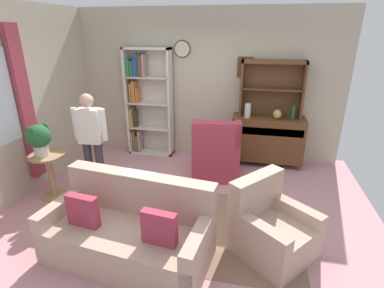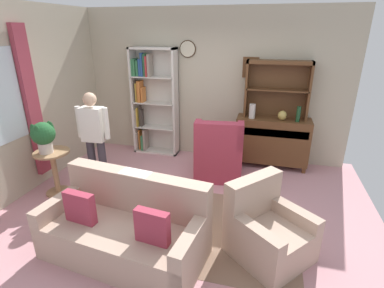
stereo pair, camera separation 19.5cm
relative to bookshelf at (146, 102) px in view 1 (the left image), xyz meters
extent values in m
cube|color=#C68C93|center=(1.20, -1.94, -1.07)|extent=(5.40, 4.60, 0.02)
cube|color=#BCB299|center=(1.20, 0.19, 0.34)|extent=(5.00, 0.06, 2.80)
cylinder|color=beige|center=(0.72, 0.14, 1.00)|extent=(0.28, 0.03, 0.28)
torus|color=#382314|center=(0.72, 0.14, 1.00)|extent=(0.31, 0.02, 0.31)
cube|color=brown|center=(1.89, 0.14, 0.71)|extent=(0.28, 0.03, 0.36)
cube|color=#BCB299|center=(-1.33, -1.94, 0.34)|extent=(0.06, 4.20, 2.80)
cube|color=#9E3847|center=(-1.24, -1.73, 0.29)|extent=(0.08, 0.24, 2.30)
cube|color=#846651|center=(1.40, -2.24, -1.06)|extent=(2.76, 1.74, 0.01)
cube|color=silver|center=(-0.34, -0.01, -0.01)|extent=(0.04, 0.30, 2.10)
cube|color=silver|center=(0.52, -0.01, -0.01)|extent=(0.04, 0.30, 2.10)
cube|color=silver|center=(0.09, -0.01, 1.02)|extent=(0.90, 0.30, 0.04)
cube|color=silver|center=(0.09, -0.01, -1.04)|extent=(0.90, 0.30, 0.04)
cube|color=silver|center=(0.09, 0.13, -0.01)|extent=(0.90, 0.01, 2.10)
cube|color=silver|center=(0.09, -0.01, -0.52)|extent=(0.86, 0.30, 0.02)
cube|color=gray|center=(-0.31, -0.03, -0.83)|extent=(0.04, 0.24, 0.37)
cube|color=#CC7233|center=(-0.27, -0.03, -0.81)|extent=(0.03, 0.16, 0.42)
cube|color=#CC7233|center=(-0.24, -0.03, -0.86)|extent=(0.03, 0.13, 0.30)
cube|color=#337247|center=(-0.19, -0.03, -0.86)|extent=(0.04, 0.24, 0.31)
cube|color=gray|center=(-0.15, -0.03, -0.80)|extent=(0.04, 0.22, 0.43)
cube|color=silver|center=(0.09, -0.01, -0.01)|extent=(0.86, 0.30, 0.02)
cube|color=gray|center=(-0.30, -0.03, -0.33)|extent=(0.04, 0.21, 0.35)
cube|color=gold|center=(-0.27, -0.03, -0.32)|extent=(0.02, 0.24, 0.38)
cube|color=#3F3833|center=(-0.23, -0.03, -0.30)|extent=(0.03, 0.11, 0.42)
cube|color=#3F3833|center=(-0.20, -0.03, -0.34)|extent=(0.03, 0.13, 0.35)
cube|color=silver|center=(0.09, -0.01, 0.49)|extent=(0.86, 0.30, 0.02)
cube|color=#3F3833|center=(-0.31, -0.03, 0.21)|extent=(0.04, 0.11, 0.42)
cube|color=gold|center=(-0.27, -0.03, 0.18)|extent=(0.02, 0.18, 0.37)
cube|color=#CC7233|center=(-0.23, -0.03, 0.20)|extent=(0.03, 0.16, 0.41)
cube|color=#CC7233|center=(-0.19, -0.03, 0.20)|extent=(0.04, 0.21, 0.41)
cube|color=#CC7233|center=(-0.14, -0.03, 0.14)|extent=(0.03, 0.18, 0.29)
cube|color=#337247|center=(-0.31, -0.03, 0.66)|extent=(0.03, 0.19, 0.32)
cube|color=#337247|center=(-0.27, -0.03, 0.66)|extent=(0.04, 0.18, 0.33)
cube|color=#337247|center=(-0.22, -0.03, 0.65)|extent=(0.04, 0.12, 0.29)
cube|color=#284C8C|center=(-0.17, -0.03, 0.66)|extent=(0.04, 0.13, 0.32)
cube|color=#284C8C|center=(-0.12, -0.03, 0.72)|extent=(0.04, 0.14, 0.43)
cube|color=#337247|center=(-0.09, -0.03, 0.70)|extent=(0.03, 0.11, 0.41)
cube|color=#337247|center=(-0.05, -0.03, 0.71)|extent=(0.02, 0.14, 0.43)
cube|color=#B22D33|center=(-0.02, -0.03, 0.69)|extent=(0.03, 0.23, 0.38)
cube|color=gray|center=(0.03, -0.03, 0.71)|extent=(0.04, 0.20, 0.41)
cube|color=brown|center=(2.38, -0.08, -0.55)|extent=(1.30, 0.45, 0.82)
cube|color=brown|center=(1.78, -0.26, -1.01)|extent=(0.06, 0.06, 0.10)
cube|color=brown|center=(2.98, -0.26, -1.01)|extent=(0.06, 0.06, 0.10)
cube|color=brown|center=(1.78, 0.09, -1.01)|extent=(0.06, 0.06, 0.10)
cube|color=brown|center=(2.98, 0.09, -1.01)|extent=(0.06, 0.06, 0.10)
cube|color=#492C18|center=(2.38, -0.30, -0.35)|extent=(1.20, 0.01, 0.14)
cube|color=brown|center=(1.85, 0.00, 0.36)|extent=(0.04, 0.26, 1.00)
cube|color=brown|center=(2.91, 0.00, 0.36)|extent=(0.04, 0.26, 1.00)
cube|color=brown|center=(2.38, 0.00, 0.83)|extent=(1.10, 0.26, 0.06)
cube|color=brown|center=(2.38, 0.00, 0.36)|extent=(1.06, 0.26, 0.02)
cube|color=brown|center=(2.38, 0.12, 0.36)|extent=(1.10, 0.01, 1.00)
cylinder|color=beige|center=(1.99, -0.17, -0.02)|extent=(0.11, 0.11, 0.26)
ellipsoid|color=tan|center=(2.51, -0.15, -0.06)|extent=(0.15, 0.15, 0.17)
cylinder|color=#194223|center=(2.77, -0.17, -0.01)|extent=(0.07, 0.07, 0.27)
cube|color=tan|center=(0.84, -2.97, -0.85)|extent=(1.89, 1.07, 0.42)
cube|color=tan|center=(0.88, -2.65, -0.40)|extent=(1.81, 0.42, 0.48)
cube|color=tan|center=(0.02, -2.87, -0.76)|extent=(0.25, 0.86, 0.60)
cube|color=tan|center=(1.66, -3.08, -0.76)|extent=(0.25, 0.86, 0.60)
cube|color=#A33347|center=(0.38, -3.04, -0.46)|extent=(0.37, 0.14, 0.36)
cube|color=#A33347|center=(1.27, -3.15, -0.46)|extent=(0.37, 0.14, 0.36)
cube|color=white|center=(0.88, -2.65, -0.16)|extent=(0.38, 0.22, 0.00)
cube|color=tan|center=(2.43, -2.56, -0.86)|extent=(1.08, 1.08, 0.40)
cube|color=tan|center=(2.20, -2.37, -0.42)|extent=(0.62, 0.69, 0.48)
cube|color=tan|center=(2.23, -2.79, -0.79)|extent=(0.69, 0.61, 0.55)
cube|color=tan|center=(2.62, -2.32, -0.79)|extent=(0.69, 0.61, 0.55)
cube|color=#A33347|center=(1.51, -0.71, -0.85)|extent=(0.87, 0.88, 0.42)
cube|color=#A33347|center=(1.55, -1.00, -0.33)|extent=(0.80, 0.29, 0.63)
cube|color=#A33347|center=(1.88, -0.93, -0.23)|extent=(0.13, 0.29, 0.44)
cube|color=#A33347|center=(1.20, -1.00, -0.23)|extent=(0.13, 0.29, 0.44)
cylinder|color=#A87F56|center=(-0.81, -1.98, -0.37)|extent=(0.52, 0.52, 0.03)
cylinder|color=#A87F56|center=(-0.81, -1.98, -0.73)|extent=(0.08, 0.08, 0.68)
cylinder|color=#A87F56|center=(-0.81, -1.98, -1.05)|extent=(0.36, 0.36, 0.03)
cylinder|color=beige|center=(-0.85, -2.03, -0.28)|extent=(0.20, 0.20, 0.16)
sphere|color=#235B2D|center=(-0.85, -2.03, -0.06)|extent=(0.34, 0.34, 0.34)
ellipsoid|color=#235B2D|center=(-0.95, -2.10, -0.02)|extent=(0.10, 0.06, 0.24)
ellipsoid|color=#235B2D|center=(-0.82, -1.91, -0.02)|extent=(0.10, 0.06, 0.24)
ellipsoid|color=#235B2D|center=(-0.78, -1.94, -0.02)|extent=(0.10, 0.06, 0.24)
ellipsoid|color=#235B2D|center=(-0.83, -2.15, -0.02)|extent=(0.10, 0.06, 0.24)
cylinder|color=#38333D|center=(-0.35, -1.67, -0.65)|extent=(0.13, 0.13, 0.82)
cylinder|color=#38333D|center=(-0.17, -1.65, -0.65)|extent=(0.13, 0.13, 0.82)
cube|color=silver|center=(-0.26, -1.66, 0.02)|extent=(0.35, 0.22, 0.52)
sphere|color=tan|center=(-0.26, -1.66, 0.40)|extent=(0.21, 0.21, 0.20)
cylinder|color=silver|center=(-0.48, -1.67, 0.04)|extent=(0.09, 0.09, 0.48)
cylinder|color=silver|center=(-0.04, -1.65, 0.04)|extent=(0.09, 0.09, 0.48)
cube|color=brown|center=(1.03, -2.07, -0.66)|extent=(0.80, 0.50, 0.03)
cube|color=brown|center=(0.66, -2.29, -0.87)|extent=(0.05, 0.05, 0.39)
cube|color=brown|center=(1.40, -2.29, -0.87)|extent=(0.05, 0.05, 0.39)
cube|color=brown|center=(0.66, -1.85, -0.87)|extent=(0.05, 0.05, 0.39)
cube|color=brown|center=(1.40, -1.85, -0.87)|extent=(0.05, 0.05, 0.39)
cube|color=#284C8C|center=(1.03, -2.06, -0.63)|extent=(0.15, 0.15, 0.03)
cube|color=#337247|center=(1.02, -2.06, -0.60)|extent=(0.21, 0.11, 0.03)
camera|label=1|loc=(2.08, -5.44, 1.37)|focal=27.76mm
camera|label=2|loc=(2.27, -5.39, 1.37)|focal=27.76mm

